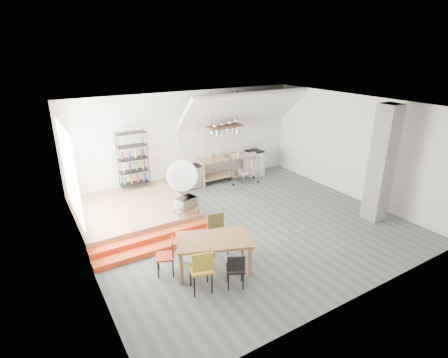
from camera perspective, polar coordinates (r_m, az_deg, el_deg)
floor at (r=9.55m, az=3.61°, el=-7.52°), size 8.00×8.00×0.00m
wall_back at (r=11.82m, az=-5.91°, el=6.37°), size 8.00×0.04×3.20m
wall_left at (r=7.52m, az=-22.15°, el=-3.74°), size 0.04×7.00×3.20m
wall_right at (r=11.58m, az=20.41°, el=4.85°), size 0.04×7.00×3.20m
ceiling at (r=8.51m, az=4.10°, el=11.79°), size 8.00×7.00×0.02m
slope_ceiling at (r=11.98m, az=3.13°, el=11.30°), size 4.40×1.44×1.32m
window_pane at (r=8.85m, az=-23.91°, el=1.02°), size 0.02×2.50×2.20m
platform at (r=10.15m, az=-14.77°, el=-5.16°), size 3.00×3.00×0.40m
step_lower at (r=8.57m, az=-10.76°, el=-10.98°), size 3.00×0.35×0.13m
step_upper at (r=8.82m, az=-11.62°, el=-9.56°), size 3.00×0.35×0.27m
concrete_column at (r=10.19m, az=24.35°, el=2.21°), size 0.50×0.50×3.20m
kitchen_counter at (r=12.29m, az=-0.41°, el=2.32°), size 1.80×0.60×0.91m
stove at (r=13.07m, az=4.87°, el=2.72°), size 0.60×0.60×1.18m
pot_rack at (r=11.76m, az=0.26°, el=8.29°), size 1.20×0.50×1.43m
wire_shelving at (r=10.95m, az=-14.67°, el=3.13°), size 0.88×0.38×1.80m
microwave_shelf at (r=9.27m, az=-6.15°, el=-4.76°), size 0.60×0.40×0.16m
paper_lantern at (r=6.77m, az=-6.87°, el=0.54°), size 0.60×0.60×0.60m
dining_table at (r=7.49m, az=-1.70°, el=-10.28°), size 1.78×1.40×0.75m
chair_mustard at (r=6.91m, az=-3.67°, el=-14.20°), size 0.53×0.53×0.95m
chair_black at (r=7.06m, az=1.91°, el=-14.29°), size 0.49×0.49×0.79m
chair_olive at (r=8.17m, az=-1.12°, el=-8.30°), size 0.49×0.49×0.92m
chair_red at (r=7.53m, az=-9.11°, el=-11.89°), size 0.49×0.49×0.83m
rolling_cart at (r=12.26m, az=3.30°, el=2.32°), size 1.11×0.80×0.99m
mini_fridge at (r=11.92m, az=-5.08°, el=0.42°), size 0.46×0.46×0.77m
microwave at (r=9.20m, az=-6.19°, el=-3.86°), size 0.60×0.50×0.28m
bowl at (r=12.24m, az=0.44°, el=3.77°), size 0.27×0.27×0.05m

